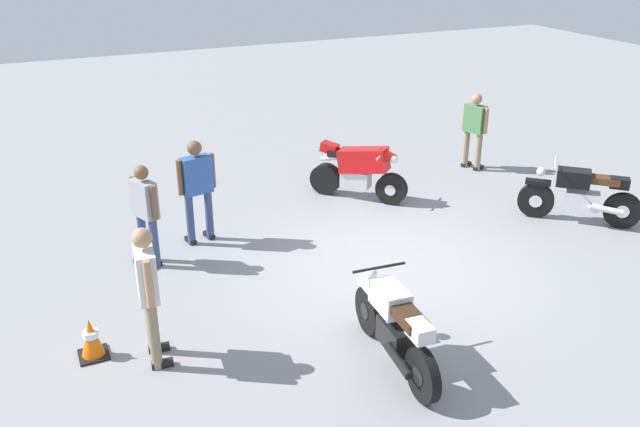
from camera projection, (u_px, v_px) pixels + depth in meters
The scene contains 9 objects.
ground_plane at pixel (386, 265), 10.58m from camera, with size 40.00×40.00×0.00m, color gray.
motorcycle_silver_cruiser at pixel (395, 327), 8.04m from camera, with size 0.70×2.09×1.09m.
motorcycle_black_cruiser at pixel (581, 195), 11.88m from camera, with size 1.60×1.52×1.09m.
motorcycle_red_sportbike at pixel (359, 169), 12.88m from camera, with size 1.45×1.58×1.14m.
person_in_blue_shirt at pixel (197, 185), 10.97m from camera, with size 0.68×0.39×1.76m.
person_in_green_shirt at pixel (474, 127), 14.33m from camera, with size 0.42×0.64×1.65m.
person_in_white_shirt at pixel (148, 286), 7.90m from camera, with size 0.34×0.68×1.78m.
person_in_gray_shirt at pixel (145, 210), 10.27m from camera, with size 0.44×0.62×1.63m.
traffic_cone at pixel (91, 338), 8.28m from camera, with size 0.36×0.36×0.53m.
Camera 1 is at (4.81, 8.11, 4.97)m, focal length 37.92 mm.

